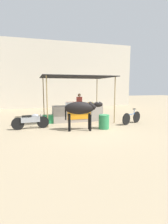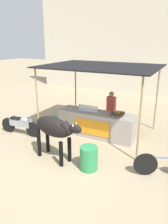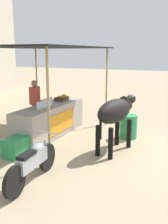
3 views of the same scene
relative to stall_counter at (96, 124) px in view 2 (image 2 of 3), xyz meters
The scene contains 12 objects.
ground_plane 2.25m from the stall_counter, 90.00° to the right, with size 60.00×60.00×0.00m, color tan.
building_wall_far 8.35m from the stall_counter, 90.00° to the left, with size 16.00×0.50×6.58m, color beige.
stall_counter is the anchor object (origin of this frame).
stall_awning 2.12m from the stall_counter, 90.00° to the left, with size 4.20×3.20×2.69m.
water_bottle_row 0.69m from the stall_counter, behind, with size 0.79×0.07×0.25m.
fruit_crate 1.00m from the stall_counter, ahead, with size 0.44×0.32×0.18m.
vendor_behind_counter 0.89m from the stall_counter, 67.93° to the left, with size 0.34×0.22×1.65m.
cooler_box 1.81m from the stall_counter, behind, with size 0.60×0.44×0.48m, color #268C4C.
water_barrel 2.38m from the stall_counter, 71.04° to the right, with size 0.52×0.52×0.70m, color #2D8C51.
cow 2.32m from the stall_counter, 100.32° to the right, with size 1.85×0.79×1.44m.
motorcycle_parked 2.99m from the stall_counter, 155.11° to the right, with size 1.80×0.55×0.90m.
bicycle_leaning 3.18m from the stall_counter, 30.07° to the right, with size 1.53×0.72×0.85m.
Camera 2 is at (3.18, -5.04, 3.58)m, focal length 35.00 mm.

